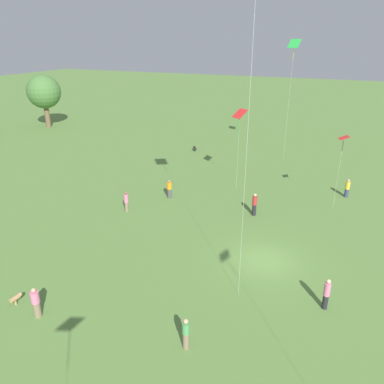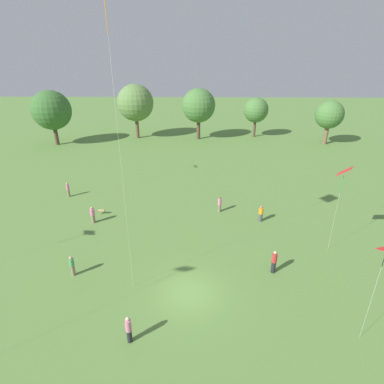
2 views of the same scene
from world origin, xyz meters
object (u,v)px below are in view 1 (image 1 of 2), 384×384
at_px(person_7, 126,201).
at_px(person_5, 36,303).
at_px(kite_1, 240,115).
at_px(kite_8, 294,47).
at_px(dog_1, 195,148).
at_px(person_1, 254,205).
at_px(person_2, 186,334).
at_px(person_3, 347,188).
at_px(kite_7, 344,140).
at_px(dog_0, 16,298).
at_px(person_0, 169,189).
at_px(person_4, 326,294).

bearing_deg(person_7, person_5, -176.60).
xyz_separation_m(kite_1, kite_8, (10.57, -2.49, 5.50)).
bearing_deg(kite_1, dog_1, -147.19).
relative_size(person_1, dog_1, 2.43).
distance_m(person_2, person_3, 22.83).
relative_size(kite_7, kite_8, 0.48).
distance_m(person_5, dog_0, 1.87).
relative_size(kite_8, dog_1, 16.99).
bearing_deg(person_3, person_2, -146.81).
distance_m(person_3, dog_1, 20.11).
distance_m(kite_1, dog_1, 14.54).
xyz_separation_m(kite_8, dog_0, (-31.77, 8.32, -12.02)).
distance_m(person_2, dog_0, 9.75).
bearing_deg(kite_1, kite_8, 158.41).
bearing_deg(person_1, dog_1, -93.47).
bearing_deg(person_0, person_2, -77.77).
height_order(person_0, person_1, person_1).
xyz_separation_m(kite_7, kite_8, (12.21, 6.46, 6.48)).
xyz_separation_m(person_3, dog_1, (8.14, 18.39, -0.45)).
bearing_deg(kite_8, dog_0, -42.82).
xyz_separation_m(person_4, dog_1, (24.71, 18.07, -0.54)).
bearing_deg(person_4, kite_8, -37.85).
distance_m(kite_1, dog_0, 22.94).
bearing_deg(person_1, kite_7, 171.63).
relative_size(person_2, kite_7, 0.27).
distance_m(kite_7, dog_0, 25.15).
xyz_separation_m(dog_0, dog_1, (30.98, 2.71, -0.01)).
bearing_deg(person_7, person_2, -145.98).
height_order(kite_7, dog_0, kite_7).
height_order(person_3, person_5, person_5).
bearing_deg(person_2, person_3, 20.73).
bearing_deg(dog_1, person_1, -92.17).
distance_m(person_0, kite_8, 20.64).
bearing_deg(dog_1, kite_8, -35.73).
height_order(person_0, dog_1, person_0).
xyz_separation_m(kite_7, dog_1, (11.42, 17.50, -5.55)).
xyz_separation_m(person_2, dog_0, (-0.81, 9.70, -0.45)).
bearing_deg(person_3, dog_0, -166.10).
bearing_deg(person_2, person_1, 38.65).
xyz_separation_m(person_2, person_7, (11.53, 10.60, 0.05)).
xyz_separation_m(kite_1, dog_1, (9.78, 8.54, -6.53)).
bearing_deg(kite_1, kite_7, 71.32).
height_order(person_1, person_2, person_1).
relative_size(person_1, kite_8, 0.14).
relative_size(person_1, person_2, 1.13).
xyz_separation_m(person_2, kite_7, (18.76, -5.08, 5.10)).
distance_m(person_5, dog_1, 31.60).
xyz_separation_m(kite_8, dog_1, (-0.79, 11.04, -12.03)).
height_order(person_5, person_7, person_7).
relative_size(person_4, dog_1, 2.36).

